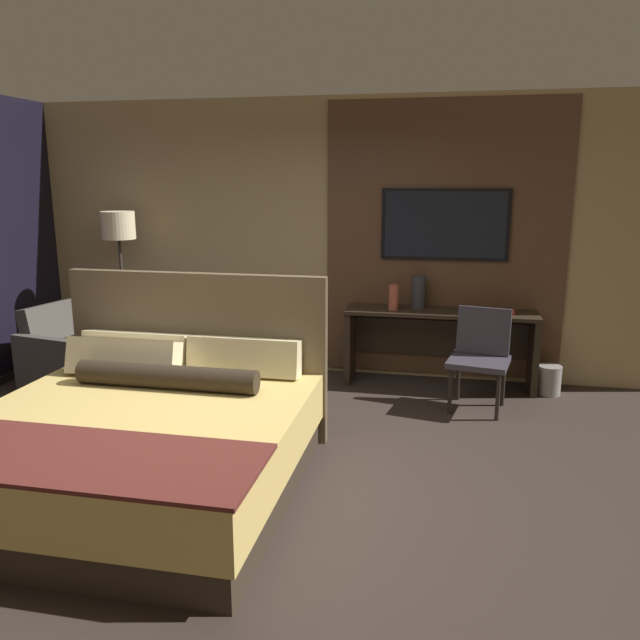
# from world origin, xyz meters

# --- Properties ---
(ground_plane) EXTENTS (16.00, 16.00, 0.00)m
(ground_plane) POSITION_xyz_m (0.00, 0.00, 0.00)
(ground_plane) COLOR #332823
(wall_back_tv_panel) EXTENTS (7.20, 0.09, 2.80)m
(wall_back_tv_panel) POSITION_xyz_m (0.17, 2.59, 1.40)
(wall_back_tv_panel) COLOR tan
(wall_back_tv_panel) RESTS_ON ground_plane
(bed) EXTENTS (2.08, 2.12, 1.30)m
(bed) POSITION_xyz_m (-0.58, -0.19, 0.34)
(bed) COLOR #33281E
(bed) RESTS_ON ground_plane
(desk) EXTENTS (1.83, 0.45, 0.76)m
(desk) POSITION_xyz_m (1.29, 2.34, 0.51)
(desk) COLOR #2D2319
(desk) RESTS_ON ground_plane
(tv) EXTENTS (1.23, 0.04, 0.69)m
(tv) POSITION_xyz_m (1.29, 2.52, 1.57)
(tv) COLOR black
(desk_chair) EXTENTS (0.58, 0.58, 0.89)m
(desk_chair) POSITION_xyz_m (1.66, 1.78, 0.53)
(desk_chair) COLOR #38333D
(desk_chair) RESTS_ON ground_plane
(armchair_by_window) EXTENTS (0.99, 1.01, 0.81)m
(armchair_by_window) POSITION_xyz_m (-2.17, 1.57, 0.28)
(armchair_by_window) COLOR #47423D
(armchair_by_window) RESTS_ON ground_plane
(floor_lamp) EXTENTS (0.34, 0.34, 1.68)m
(floor_lamp) POSITION_xyz_m (-1.98, 2.16, 1.41)
(floor_lamp) COLOR #282623
(floor_lamp) RESTS_ON ground_plane
(vase_tall) EXTENTS (0.14, 0.14, 0.32)m
(vase_tall) POSITION_xyz_m (1.07, 2.40, 0.92)
(vase_tall) COLOR #333338
(vase_tall) RESTS_ON desk
(vase_short) EXTENTS (0.10, 0.10, 0.25)m
(vase_short) POSITION_xyz_m (0.84, 2.25, 0.88)
(vase_short) COLOR #B2563D
(vase_short) RESTS_ON desk
(book) EXTENTS (0.23, 0.16, 0.03)m
(book) POSITION_xyz_m (1.87, 2.31, 0.77)
(book) COLOR maroon
(book) RESTS_ON desk
(waste_bin) EXTENTS (0.22, 0.22, 0.28)m
(waste_bin) POSITION_xyz_m (2.33, 2.25, 0.14)
(waste_bin) COLOR gray
(waste_bin) RESTS_ON ground_plane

